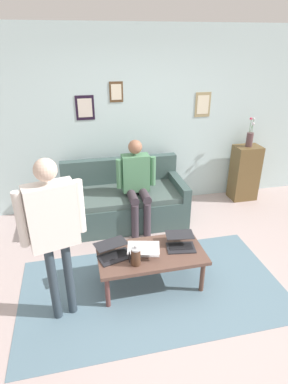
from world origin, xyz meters
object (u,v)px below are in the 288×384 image
object	(u,v)px
coffee_table	(151,256)
person_seated	(137,181)
laptop_left	(144,250)
side_shelf	(245,173)
couch	(124,202)
laptop_center	(180,243)
french_press	(136,256)
flower_vase	(250,138)
laptop_right	(114,252)
person_standing	(53,223)

from	to	relation	value
coffee_table	person_seated	world-z (taller)	person_seated
laptop_left	side_shelf	world-z (taller)	side_shelf
couch	laptop_left	distance (m)	1.45
laptop_left	laptop_center	xyz separation A→B (m)	(-0.42, -0.03, 0.00)
coffee_table	french_press	distance (m)	0.30
flower_vase	couch	bearing A→B (deg)	7.84
laptop_right	flower_vase	world-z (taller)	flower_vase
laptop_center	french_press	bearing A→B (deg)	20.33
couch	person_seated	xyz separation A→B (m)	(-0.15, 0.23, 0.42)
laptop_left	person_standing	xyz separation A→B (m)	(0.86, 0.25, 0.59)
laptop_right	laptop_center	bearing A→B (deg)	-180.00
side_shelf	laptop_center	bearing A→B (deg)	44.88
side_shelf	french_press	bearing A→B (deg)	40.22
french_press	person_seated	distance (m)	1.43
coffee_table	flower_vase	size ratio (longest dim) A/B	2.48
flower_vase	person_standing	world-z (taller)	person_standing
coffee_table	side_shelf	xyz separation A→B (m)	(-2.05, -1.73, 0.09)
couch	flower_vase	bearing A→B (deg)	-172.16
laptop_left	person_standing	distance (m)	1.07
coffee_table	person_standing	world-z (taller)	person_standing
person_seated	laptop_center	bearing A→B (deg)	101.67
laptop_left	couch	bearing A→B (deg)	-90.96
person_standing	laptop_right	bearing A→B (deg)	-152.68
flower_vase	french_press	bearing A→B (deg)	40.21
laptop_right	flower_vase	xyz separation A→B (m)	(-2.45, -1.70, 0.61)
french_press	flower_vase	distance (m)	2.99
laptop_left	laptop_right	bearing A→B (deg)	-5.95
laptop_right	person_standing	xyz separation A→B (m)	(0.54, 0.28, 0.59)
couch	laptop_center	distance (m)	1.47
coffee_table	laptop_left	xyz separation A→B (m)	(0.08, -0.00, 0.09)
french_press	side_shelf	distance (m)	2.94
laptop_right	side_shelf	size ratio (longest dim) A/B	0.44
laptop_right	side_shelf	xyz separation A→B (m)	(-2.45, -1.70, 0.00)
side_shelf	flower_vase	size ratio (longest dim) A/B	2.01
laptop_right	person_seated	xyz separation A→B (m)	(-0.49, -1.18, 0.27)
coffee_table	person_seated	distance (m)	1.27
laptop_right	side_shelf	bearing A→B (deg)	-145.21
couch	flower_vase	size ratio (longest dim) A/B	3.81
coffee_table	person_standing	xyz separation A→B (m)	(0.94, 0.24, 0.68)
flower_vase	person_standing	size ratio (longest dim) A/B	0.28
coffee_table	laptop_left	world-z (taller)	laptop_left
person_seated	french_press	bearing A→B (deg)	77.94
laptop_center	french_press	xyz separation A→B (m)	(0.54, 0.20, 0.06)
laptop_right	flower_vase	bearing A→B (deg)	-145.21
coffee_table	laptop_center	distance (m)	0.35
flower_vase	person_standing	bearing A→B (deg)	33.53
laptop_center	person_seated	world-z (taller)	person_seated
coffee_table	person_seated	xyz separation A→B (m)	(-0.10, -1.22, 0.35)
laptop_right	side_shelf	distance (m)	2.98
laptop_left	french_press	world-z (taller)	french_press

